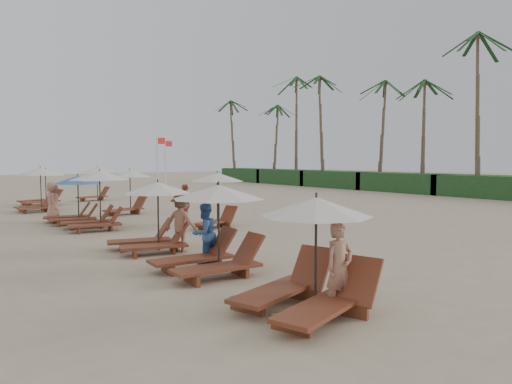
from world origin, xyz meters
TOP-DOWN VIEW (x-y plane):
  - ground at (0.00, 0.00)m, footprint 160.00×160.00m
  - shrub_hedge at (22.00, 14.50)m, footprint 3.20×53.00m
  - palm_row at (21.91, 15.40)m, footprint 7.00×52.00m
  - lounger_station_0 at (-5.86, -3.64)m, footprint 2.72×2.65m
  - lounger_station_1 at (-5.74, -0.10)m, footprint 2.75×2.30m
  - lounger_station_2 at (-5.74, 3.35)m, footprint 2.55×2.33m
  - lounger_station_3 at (-5.75, 8.72)m, footprint 2.70×2.42m
  - lounger_station_4 at (-5.96, 11.07)m, footprint 2.51×2.20m
  - lounger_station_5 at (-6.21, 16.91)m, footprint 2.52×2.40m
  - lounger_station_6 at (-5.35, 20.30)m, footprint 2.72×2.45m
  - inland_station_0 at (-1.55, 6.48)m, footprint 2.64×2.24m
  - inland_station_1 at (-2.80, 12.99)m, footprint 2.77×2.24m
  - inland_station_2 at (-1.64, 21.90)m, footprint 2.71×2.24m
  - beachgoer_near at (-5.31, -4.00)m, footprint 0.62×0.42m
  - beachgoer_mid_a at (-5.29, 0.89)m, footprint 0.91×0.78m
  - beachgoer_mid_b at (-4.98, 2.82)m, footprint 1.14×1.32m
  - beachgoer_far_a at (-2.20, 7.88)m, footprint 0.95×1.07m
  - beachgoer_far_b at (-6.52, 12.25)m, footprint 0.72×0.97m
  - flag_pole_near at (1.12, 17.89)m, footprint 0.60×0.08m
  - flag_pole_far at (3.17, 21.07)m, footprint 0.60×0.08m

SIDE VIEW (x-z plane):
  - ground at x=0.00m, z-range 0.00..0.00m
  - shrub_hedge at x=22.00m, z-range 0.00..1.60m
  - beachgoer_mid_a at x=-5.29m, z-range 0.00..1.63m
  - beachgoer_near at x=-5.31m, z-range 0.00..1.66m
  - beachgoer_far_a at x=-2.20m, z-range 0.00..1.74m
  - beachgoer_mid_b at x=-4.98m, z-range 0.00..1.77m
  - beachgoer_far_b at x=-6.52m, z-range 0.00..1.79m
  - lounger_station_0 at x=-5.86m, z-range -0.12..1.98m
  - lounger_station_6 at x=-5.35m, z-range -0.06..2.09m
  - lounger_station_2 at x=-5.74m, z-range -0.03..2.07m
  - lounger_station_1 at x=-5.74m, z-range -0.06..2.11m
  - lounger_station_4 at x=-5.96m, z-range 0.00..2.07m
  - lounger_station_3 at x=-5.75m, z-range 0.05..2.37m
  - lounger_station_5 at x=-6.21m, z-range 0.16..2.47m
  - inland_station_1 at x=-2.80m, z-range 0.23..2.45m
  - inland_station_2 at x=-1.64m, z-range 0.26..2.48m
  - inland_station_0 at x=-1.55m, z-range 0.31..2.54m
  - flag_pole_far at x=3.17m, z-range 0.24..4.52m
  - flag_pole_near at x=1.12m, z-range 0.24..4.58m
  - palm_row at x=21.91m, z-range 3.76..16.06m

